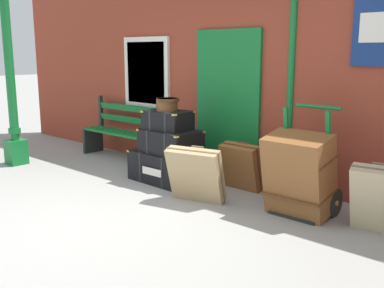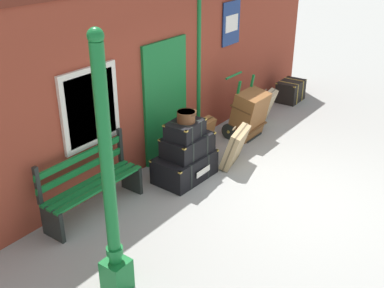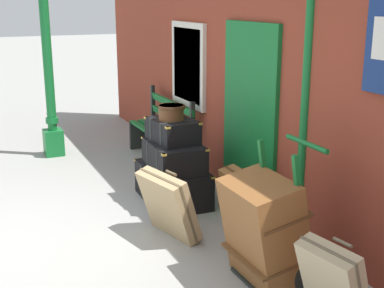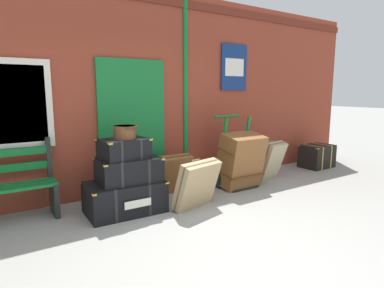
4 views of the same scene
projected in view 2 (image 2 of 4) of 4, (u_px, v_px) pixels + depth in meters
name	position (u px, v px, depth m)	size (l,w,h in m)	color
ground_plane	(289.00, 198.00, 7.14)	(60.00, 60.00, 0.00)	gray
brick_facade	(156.00, 69.00, 7.83)	(10.40, 0.35, 3.20)	brown
lamp_post	(111.00, 205.00, 4.88)	(0.28, 0.28, 3.00)	#146B2D
platform_bench	(91.00, 184.00, 6.64)	(1.60, 0.43, 1.01)	#146B2D
steamer_trunk_base	(185.00, 166.00, 7.62)	(1.03, 0.69, 0.43)	black
steamer_trunk_middle	(187.00, 145.00, 7.50)	(0.84, 0.59, 0.33)	black
steamer_trunk_top	(185.00, 129.00, 7.35)	(0.64, 0.50, 0.27)	black
round_hatbox	(186.00, 116.00, 7.24)	(0.32, 0.31, 0.17)	brown
porters_trolley	(241.00, 122.00, 9.16)	(0.71, 0.56, 1.21)	black
large_brown_trunk	(249.00, 114.00, 8.98)	(0.70, 0.60, 0.95)	brown
suitcase_caramel	(265.00, 107.00, 9.67)	(0.54, 0.45, 0.72)	tan
suitcase_beige	(235.00, 147.00, 7.99)	(0.74, 0.51, 0.69)	tan
suitcase_oxblood	(201.00, 135.00, 8.50)	(0.57, 0.34, 0.63)	brown
corner_trunk	(290.00, 91.00, 10.94)	(0.70, 0.51, 0.49)	black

